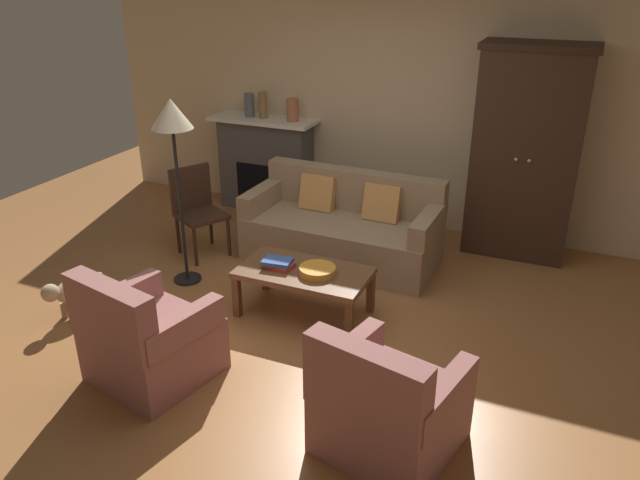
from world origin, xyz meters
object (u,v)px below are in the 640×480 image
Objects in this scene: book_stack at (278,263)px; armchair_near_left at (148,340)px; mantel_vase_bronze at (263,105)px; side_chair_wooden at (197,206)px; armchair_near_right at (387,408)px; dog at (74,290)px; mantel_vase_slate at (249,105)px; fruit_bowl at (318,270)px; mantel_vase_terracotta at (293,110)px; armoire at (526,153)px; couch at (343,229)px; coffee_table at (304,276)px; fireplace at (266,163)px; floor_lamp at (172,125)px.

book_stack is 1.30m from armchair_near_left.
mantel_vase_bronze is 1.57m from side_chair_wooden.
armchair_near_right is 1.63× the size of dog.
mantel_vase_slate reaches higher than side_chair_wooden.
mantel_vase_slate is at bearing 87.33° from dog.
armchair_near_left reaches higher than book_stack.
fruit_bowl is 2.56m from mantel_vase_terracotta.
side_chair_wooden is (-3.01, -1.32, -0.54)m from armoire.
coffee_table is (0.09, -1.15, 0.05)m from couch.
coffee_table is at bearing 24.06° from dog.
armoire is 3.33m from side_chair_wooden.
armoire reaches higher than fireplace.
armoire is at bearing 50.54° from book_stack.
mantel_vase_slate reaches higher than fruit_bowl.
mantel_vase_bronze is (0.00, -0.02, 0.70)m from fireplace.
coffee_table is at bearing -126.15° from armoire.
armchair_near_left is (-0.65, -1.26, -0.05)m from coffee_table.
side_chair_wooden reaches higher than coffee_table.
book_stack is 0.89× the size of mantel_vase_bronze.
couch is 1.12× the size of floor_lamp.
armchair_near_right is (1.01, -1.26, -0.14)m from fruit_bowl.
mantel_vase_bronze is (-2.95, 0.06, 0.21)m from armoire.
floor_lamp is at bearing 61.17° from dog.
couch is 1.51m from side_chair_wooden.
mantel_vase_bronze is 3.57m from armchair_near_left.
dog is (-0.31, -2.90, -0.32)m from fireplace.
book_stack is (-0.35, -0.02, 0.01)m from fruit_bowl.
fireplace is 2.23× the size of dog.
fireplace is 0.73× the size of floor_lamp.
mantel_vase_terracotta is at bearing 84.41° from floor_lamp.
fireplace is at bearing 124.87° from coffee_table.
couch is 1.20m from fruit_bowl.
mantel_vase_terracotta is at bearing 97.42° from armchair_near_left.
side_chair_wooden is at bearing 155.04° from coffee_table.
couch is 1.15m from coffee_table.
couch is 1.92m from mantel_vase_bronze.
armchair_near_left reaches higher than couch.
coffee_table is at bearing -54.90° from mantel_vase_bronze.
armoire is at bearing 56.98° from armchair_near_left.
armchair_near_right is (2.23, -3.37, -0.93)m from mantel_vase_terracotta.
fruit_bowl is at bearing 3.57° from book_stack.
book_stack is 1.05× the size of mantel_vase_terracotta.
coffee_table is 0.16m from fruit_bowl.
mantel_vase_slate is at bearing 95.05° from side_chair_wooden.
dog is (-3.26, -2.82, -0.81)m from armoire.
armchair_near_left is (-0.56, -2.40, -0.00)m from couch.
floor_lamp is (-1.28, 0.11, 1.13)m from coffee_table.
fireplace is 4.73× the size of book_stack.
armchair_near_right reaches higher than book_stack.
mantel_vase_bronze is (-1.25, 2.13, 0.81)m from book_stack.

